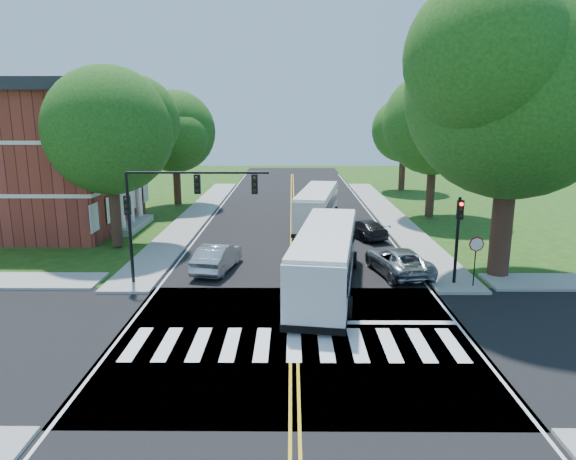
{
  "coord_description": "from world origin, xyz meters",
  "views": [
    {
      "loc": [
        -0.1,
        -18.5,
        8.49
      ],
      "look_at": [
        -0.29,
        8.65,
        2.4
      ],
      "focal_mm": 32.0,
      "sensor_mm": 36.0,
      "label": 1
    }
  ],
  "objects_px": {
    "signal_ne": "(458,229)",
    "bus_lead": "(326,258)",
    "signal_nw": "(175,201)",
    "hatchback": "(217,257)",
    "suv": "(398,261)",
    "bus_follow": "(317,206)",
    "dark_sedan": "(364,229)"
  },
  "relations": [
    {
      "from": "signal_ne",
      "to": "bus_follow",
      "type": "relative_size",
      "value": 0.39
    },
    {
      "from": "signal_nw",
      "to": "bus_lead",
      "type": "height_order",
      "value": "signal_nw"
    },
    {
      "from": "hatchback",
      "to": "dark_sedan",
      "type": "xyz_separation_m",
      "value": [
        9.28,
        7.92,
        -0.12
      ]
    },
    {
      "from": "suv",
      "to": "bus_follow",
      "type": "bearing_deg",
      "value": -84.94
    },
    {
      "from": "bus_follow",
      "to": "dark_sedan",
      "type": "xyz_separation_m",
      "value": [
        3.13,
        -4.38,
        -0.84
      ]
    },
    {
      "from": "suv",
      "to": "dark_sedan",
      "type": "height_order",
      "value": "suv"
    },
    {
      "from": "bus_follow",
      "to": "dark_sedan",
      "type": "height_order",
      "value": "bus_follow"
    },
    {
      "from": "bus_lead",
      "to": "suv",
      "type": "relative_size",
      "value": 2.31
    },
    {
      "from": "signal_nw",
      "to": "suv",
      "type": "bearing_deg",
      "value": 9.8
    },
    {
      "from": "signal_nw",
      "to": "dark_sedan",
      "type": "bearing_deg",
      "value": 43.76
    },
    {
      "from": "hatchback",
      "to": "bus_lead",
      "type": "bearing_deg",
      "value": 162.21
    },
    {
      "from": "dark_sedan",
      "to": "signal_nw",
      "type": "bearing_deg",
      "value": 22.17
    },
    {
      "from": "signal_ne",
      "to": "bus_lead",
      "type": "height_order",
      "value": "signal_ne"
    },
    {
      "from": "signal_nw",
      "to": "suv",
      "type": "relative_size",
      "value": 1.37
    },
    {
      "from": "bus_lead",
      "to": "dark_sedan",
      "type": "height_order",
      "value": "bus_lead"
    },
    {
      "from": "bus_follow",
      "to": "hatchback",
      "type": "xyz_separation_m",
      "value": [
        -6.15,
        -12.3,
        -0.73
      ]
    },
    {
      "from": "bus_follow",
      "to": "hatchback",
      "type": "bearing_deg",
      "value": 72.79
    },
    {
      "from": "hatchback",
      "to": "bus_follow",
      "type": "bearing_deg",
      "value": -106.42
    },
    {
      "from": "bus_lead",
      "to": "suv",
      "type": "xyz_separation_m",
      "value": [
        4.12,
        2.57,
        -0.89
      ]
    },
    {
      "from": "bus_follow",
      "to": "hatchback",
      "type": "relative_size",
      "value": 2.42
    },
    {
      "from": "signal_ne",
      "to": "bus_follow",
      "type": "height_order",
      "value": "signal_ne"
    },
    {
      "from": "signal_ne",
      "to": "bus_follow",
      "type": "xyz_separation_m",
      "value": [
        -6.28,
        14.81,
        -1.46
      ]
    },
    {
      "from": "bus_lead",
      "to": "hatchback",
      "type": "relative_size",
      "value": 2.61
    },
    {
      "from": "signal_nw",
      "to": "hatchback",
      "type": "distance_m",
      "value": 4.69
    },
    {
      "from": "hatchback",
      "to": "signal_ne",
      "type": "bearing_deg",
      "value": 178.73
    },
    {
      "from": "suv",
      "to": "dark_sedan",
      "type": "bearing_deg",
      "value": -96.94
    },
    {
      "from": "bus_lead",
      "to": "dark_sedan",
      "type": "xyz_separation_m",
      "value": [
        3.46,
        11.01,
        -0.97
      ]
    },
    {
      "from": "suv",
      "to": "dark_sedan",
      "type": "relative_size",
      "value": 1.17
    },
    {
      "from": "suv",
      "to": "bus_lead",
      "type": "bearing_deg",
      "value": 20.55
    },
    {
      "from": "signal_nw",
      "to": "signal_ne",
      "type": "relative_size",
      "value": 1.62
    },
    {
      "from": "hatchback",
      "to": "suv",
      "type": "relative_size",
      "value": 0.88
    },
    {
      "from": "bus_lead",
      "to": "bus_follow",
      "type": "xyz_separation_m",
      "value": [
        0.33,
        15.39,
        -0.12
      ]
    }
  ]
}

